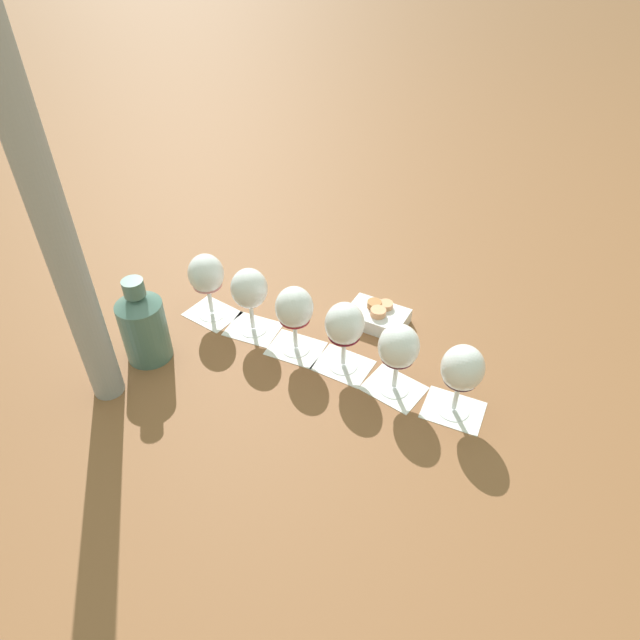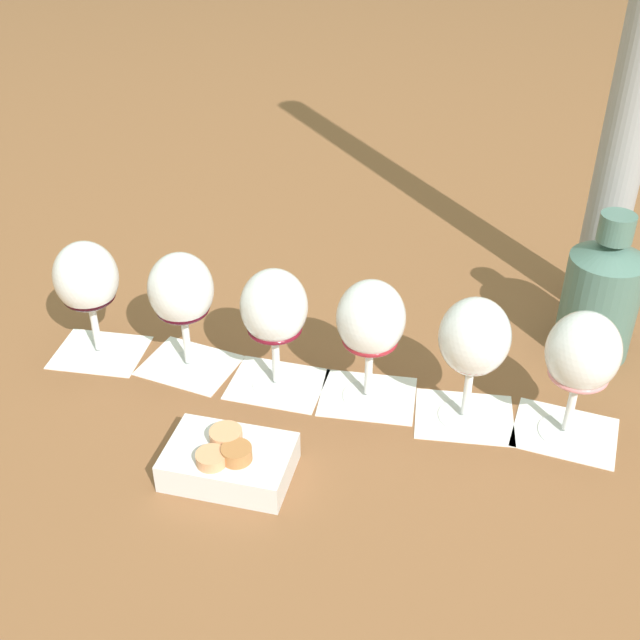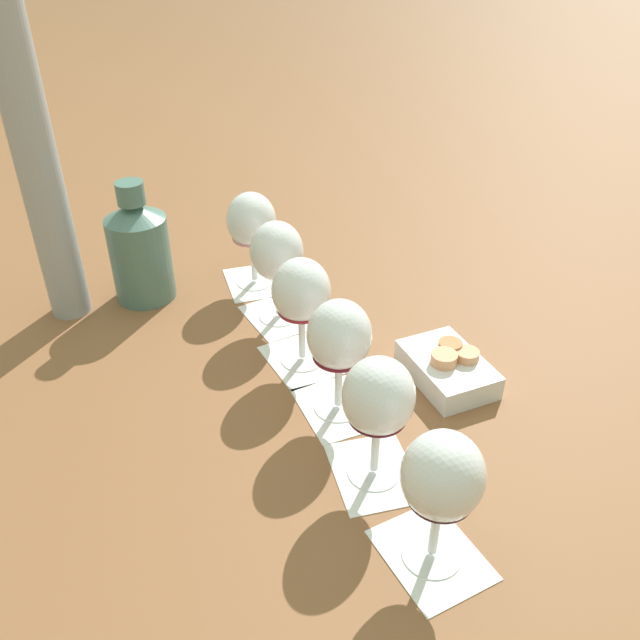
# 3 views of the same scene
# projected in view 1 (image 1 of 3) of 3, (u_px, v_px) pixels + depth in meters

# --- Properties ---
(ground_plane) EXTENTS (8.00, 8.00, 0.00)m
(ground_plane) POSITION_uv_depth(u_px,v_px,m) (320.00, 356.00, 1.23)
(ground_plane) COLOR brown
(tasting_card_0) EXTENTS (0.15, 0.14, 0.00)m
(tasting_card_0) POSITION_uv_depth(u_px,v_px,m) (212.00, 314.00, 1.34)
(tasting_card_0) COLOR white
(tasting_card_0) RESTS_ON ground_plane
(tasting_card_1) EXTENTS (0.14, 0.13, 0.00)m
(tasting_card_1) POSITION_uv_depth(u_px,v_px,m) (253.00, 329.00, 1.30)
(tasting_card_1) COLOR white
(tasting_card_1) RESTS_ON ground_plane
(tasting_card_2) EXTENTS (0.14, 0.13, 0.00)m
(tasting_card_2) POSITION_uv_depth(u_px,v_px,m) (296.00, 348.00, 1.25)
(tasting_card_2) COLOR white
(tasting_card_2) RESTS_ON ground_plane
(tasting_card_3) EXTENTS (0.15, 0.14, 0.00)m
(tasting_card_3) POSITION_uv_depth(u_px,v_px,m) (343.00, 365.00, 1.21)
(tasting_card_3) COLOR white
(tasting_card_3) RESTS_ON ground_plane
(tasting_card_4) EXTENTS (0.15, 0.14, 0.00)m
(tasting_card_4) POSITION_uv_depth(u_px,v_px,m) (394.00, 388.00, 1.16)
(tasting_card_4) COLOR white
(tasting_card_4) RESTS_ON ground_plane
(tasting_card_5) EXTENTS (0.14, 0.13, 0.00)m
(tasting_card_5) POSITION_uv_depth(u_px,v_px,m) (453.00, 410.00, 1.11)
(tasting_card_5) COLOR white
(tasting_card_5) RESTS_ON ground_plane
(wine_glass_0) EXTENTS (0.08, 0.08, 0.16)m
(wine_glass_0) POSITION_uv_depth(u_px,v_px,m) (206.00, 276.00, 1.27)
(wine_glass_0) COLOR white
(wine_glass_0) RESTS_ON tasting_card_0
(wine_glass_1) EXTENTS (0.08, 0.08, 0.16)m
(wine_glass_1) POSITION_uv_depth(u_px,v_px,m) (249.00, 291.00, 1.23)
(wine_glass_1) COLOR white
(wine_glass_1) RESTS_ON tasting_card_1
(wine_glass_2) EXTENTS (0.08, 0.08, 0.16)m
(wine_glass_2) POSITION_uv_depth(u_px,v_px,m) (294.00, 310.00, 1.18)
(wine_glass_2) COLOR white
(wine_glass_2) RESTS_ON tasting_card_2
(wine_glass_3) EXTENTS (0.08, 0.08, 0.16)m
(wine_glass_3) POSITION_uv_depth(u_px,v_px,m) (344.00, 326.00, 1.14)
(wine_glass_3) COLOR white
(wine_glass_3) RESTS_ON tasting_card_3
(wine_glass_4) EXTENTS (0.08, 0.08, 0.16)m
(wine_glass_4) POSITION_uv_depth(u_px,v_px,m) (398.00, 349.00, 1.09)
(wine_glass_4) COLOR white
(wine_glass_4) RESTS_ON tasting_card_4
(wine_glass_5) EXTENTS (0.08, 0.08, 0.16)m
(wine_glass_5) POSITION_uv_depth(u_px,v_px,m) (462.00, 371.00, 1.05)
(wine_glass_5) COLOR white
(wine_glass_5) RESTS_ON tasting_card_5
(ceramic_vase) EXTENTS (0.10, 0.10, 0.20)m
(ceramic_vase) POSITION_uv_depth(u_px,v_px,m) (143.00, 325.00, 1.18)
(ceramic_vase) COLOR #4C7066
(ceramic_vase) RESTS_ON ground_plane
(snack_dish) EXTENTS (0.16, 0.15, 0.05)m
(snack_dish) POSITION_uv_depth(u_px,v_px,m) (377.00, 316.00, 1.31)
(snack_dish) COLOR silver
(snack_dish) RESTS_ON ground_plane
(umbrella_pole) EXTENTS (0.06, 0.06, 0.87)m
(umbrella_pole) POSITION_uv_depth(u_px,v_px,m) (44.00, 197.00, 0.88)
(umbrella_pole) COLOR #99999E
(umbrella_pole) RESTS_ON ground_plane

